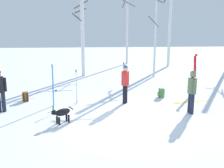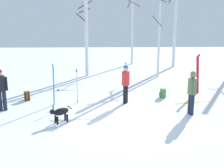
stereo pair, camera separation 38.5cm
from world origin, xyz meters
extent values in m
plane|color=white|center=(0.00, 0.00, 0.00)|extent=(60.00, 60.00, 0.00)
cylinder|color=#1E2338|center=(2.72, 0.69, 0.41)|extent=(0.16, 0.16, 0.82)
cylinder|color=#1E2338|center=(2.74, 0.51, 0.41)|extent=(0.16, 0.16, 0.82)
cylinder|color=#566B47|center=(2.73, 0.60, 1.13)|extent=(0.34, 0.34, 0.62)
sphere|color=#997051|center=(2.73, 0.60, 1.55)|extent=(0.22, 0.22, 0.22)
sphere|color=#4C8C4C|center=(2.73, 0.60, 1.61)|extent=(0.21, 0.21, 0.21)
cylinder|color=#566B47|center=(2.71, 0.81, 1.11)|extent=(0.10, 0.10, 0.56)
cylinder|color=#566B47|center=(2.76, 0.39, 1.11)|extent=(0.10, 0.10, 0.56)
cylinder|color=black|center=(0.34, 2.24, 0.41)|extent=(0.16, 0.16, 0.82)
cylinder|color=black|center=(0.27, 2.07, 0.41)|extent=(0.16, 0.16, 0.82)
cylinder|color=red|center=(0.30, 2.16, 1.13)|extent=(0.34, 0.34, 0.62)
sphere|color=beige|center=(0.30, 2.16, 1.55)|extent=(0.22, 0.22, 0.22)
sphere|color=#265999|center=(0.30, 2.16, 1.61)|extent=(0.21, 0.21, 0.21)
cylinder|color=red|center=(0.39, 2.35, 1.11)|extent=(0.10, 0.10, 0.56)
cylinder|color=red|center=(0.22, 1.96, 1.11)|extent=(0.10, 0.10, 0.56)
cylinder|color=#1E2338|center=(-4.71, 1.34, 0.41)|extent=(0.16, 0.16, 0.82)
cylinder|color=#1E2338|center=(-4.88, 1.29, 0.41)|extent=(0.16, 0.16, 0.82)
cylinder|color=black|center=(-4.80, 1.32, 1.13)|extent=(0.34, 0.34, 0.62)
sphere|color=beige|center=(-4.80, 1.32, 1.55)|extent=(0.22, 0.22, 0.22)
cylinder|color=black|center=(-4.59, 1.37, 1.11)|extent=(0.10, 0.10, 0.56)
ellipsoid|color=black|center=(-2.20, -0.12, 0.41)|extent=(0.61, 0.54, 0.26)
sphere|color=black|center=(-2.47, -0.32, 0.48)|extent=(0.18, 0.18, 0.18)
ellipsoid|color=black|center=(-2.52, -0.36, 0.46)|extent=(0.12, 0.11, 0.06)
cylinder|color=black|center=(-1.92, 0.09, 0.49)|extent=(0.17, 0.14, 0.17)
cylinder|color=black|center=(-2.31, -0.30, 0.14)|extent=(0.07, 0.07, 0.28)
cylinder|color=black|center=(-2.41, -0.18, 0.14)|extent=(0.07, 0.07, 0.28)
cylinder|color=black|center=(-2.00, -0.06, 0.14)|extent=(0.07, 0.07, 0.28)
cylinder|color=black|center=(-2.09, 0.06, 0.14)|extent=(0.07, 0.07, 0.28)
cube|color=red|center=(4.05, 3.76, 0.95)|extent=(0.19, 0.02, 1.89)
cube|color=red|center=(4.05, 3.76, 1.93)|extent=(0.06, 0.02, 0.10)
cube|color=red|center=(4.11, 3.76, 0.95)|extent=(0.19, 0.02, 1.89)
cube|color=red|center=(4.11, 3.76, 1.93)|extent=(0.06, 0.02, 0.10)
cube|color=blue|center=(-2.82, 2.05, 0.86)|extent=(0.04, 0.16, 1.73)
cube|color=blue|center=(-2.82, 2.05, 1.76)|extent=(0.03, 0.06, 0.10)
cube|color=blue|center=(-2.83, 1.99, 0.86)|extent=(0.04, 0.16, 1.73)
cube|color=blue|center=(-2.83, 1.99, 1.76)|extent=(0.03, 0.06, 0.10)
cube|color=yellow|center=(3.37, 2.20, 0.01)|extent=(1.81, 0.50, 0.02)
cube|color=#333338|center=(3.32, 2.19, 0.03)|extent=(0.13, 0.09, 0.03)
cube|color=yellow|center=(3.39, 2.11, 0.01)|extent=(1.81, 0.50, 0.02)
cube|color=#333338|center=(3.34, 2.09, 0.03)|extent=(0.13, 0.09, 0.03)
cube|color=white|center=(-3.11, 4.47, 0.01)|extent=(1.80, 0.30, 0.02)
cube|color=#333338|center=(-3.06, 4.48, 0.03)|extent=(0.13, 0.08, 0.03)
cube|color=white|center=(-3.13, 4.57, 0.01)|extent=(1.80, 0.30, 0.02)
cube|color=#333338|center=(-3.08, 4.58, 0.03)|extent=(0.13, 0.08, 0.03)
cylinder|color=#B2B2BC|center=(0.51, 4.63, 0.69)|extent=(0.02, 0.10, 1.38)
cylinder|color=black|center=(0.51, 4.63, 1.43)|extent=(0.04, 0.04, 0.10)
cylinder|color=black|center=(0.51, 4.63, 0.07)|extent=(0.07, 0.07, 0.01)
cylinder|color=#B2B2BC|center=(0.51, 4.50, 0.69)|extent=(0.02, 0.10, 1.38)
cylinder|color=black|center=(0.51, 4.50, 1.43)|extent=(0.04, 0.04, 0.10)
cylinder|color=black|center=(0.51, 4.50, 0.07)|extent=(0.07, 0.07, 0.01)
cylinder|color=#B2B2BC|center=(-1.84, 2.32, 0.71)|extent=(0.02, 0.10, 1.41)
cylinder|color=black|center=(-1.84, 2.32, 1.47)|extent=(0.04, 0.04, 0.10)
cylinder|color=black|center=(-1.84, 2.32, 0.07)|extent=(0.07, 0.07, 0.01)
cylinder|color=#B2B2BC|center=(-1.84, 2.18, 0.71)|extent=(0.02, 0.10, 1.41)
cylinder|color=black|center=(-1.84, 2.18, 1.47)|extent=(0.04, 0.04, 0.10)
cylinder|color=black|center=(-1.84, 2.18, 0.07)|extent=(0.07, 0.07, 0.01)
cube|color=#4C7F3F|center=(2.16, 2.96, 0.22)|extent=(0.23, 0.28, 0.44)
cube|color=#4C7F3F|center=(2.03, 2.94, 0.15)|extent=(0.08, 0.20, 0.20)
cube|color=black|center=(2.27, 3.04, 0.22)|extent=(0.03, 0.04, 0.37)
cube|color=black|center=(2.29, 2.90, 0.22)|extent=(0.03, 0.04, 0.37)
cube|color=#99591E|center=(-4.21, 2.73, 0.22)|extent=(0.31, 0.27, 0.44)
cube|color=#99591E|center=(-4.25, 2.86, 0.15)|extent=(0.20, 0.12, 0.20)
cube|color=black|center=(-4.10, 2.65, 0.22)|extent=(0.04, 0.03, 0.37)
cube|color=black|center=(-4.24, 2.60, 0.22)|extent=(0.04, 0.03, 0.37)
cylinder|color=green|center=(-2.75, 1.30, 0.10)|extent=(0.07, 0.07, 0.19)
cylinder|color=black|center=(-2.75, 1.30, 0.21)|extent=(0.05, 0.05, 0.02)
cylinder|color=white|center=(-1.76, 8.55, 3.22)|extent=(0.23, 0.23, 6.45)
cylinder|color=brown|center=(-2.09, 8.27, 3.87)|extent=(0.65, 0.74, 0.52)
cylinder|color=brown|center=(-1.86, 8.92, 4.28)|extent=(0.79, 0.30, 0.37)
cylinder|color=brown|center=(-1.83, 9.01, 4.67)|extent=(0.96, 0.22, 0.59)
cylinder|color=silver|center=(1.86, 13.79, 3.75)|extent=(0.19, 0.19, 7.50)
cylinder|color=brown|center=(1.55, 13.91, 4.98)|extent=(0.33, 0.68, 0.58)
cylinder|color=brown|center=(1.91, 13.27, 5.07)|extent=(1.08, 0.17, 0.57)
cylinder|color=silver|center=(2.96, 8.00, 2.98)|extent=(0.14, 0.14, 5.95)
cylinder|color=brown|center=(2.74, 7.73, 3.59)|extent=(0.60, 0.49, 0.68)
cylinder|color=silver|center=(5.09, 12.11, 3.76)|extent=(0.23, 0.23, 7.52)
camera|label=1|loc=(-1.10, -9.13, 3.50)|focal=42.40mm
camera|label=2|loc=(-0.71, -9.15, 3.50)|focal=42.40mm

